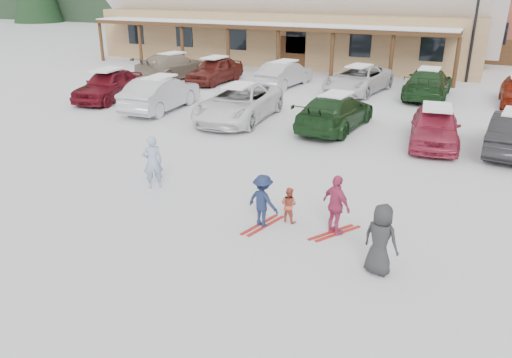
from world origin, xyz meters
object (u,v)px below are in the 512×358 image
at_px(parked_car_4, 435,126).
at_px(child_magenta, 336,205).
at_px(toddler_red, 289,205).
at_px(lamp_post, 475,21).
at_px(child_navy, 263,201).
at_px(bystander_dark, 381,240).
at_px(parked_car_1, 161,94).
at_px(parked_car_10, 358,79).
at_px(parked_car_11, 428,83).
at_px(parked_car_0, 109,85).
at_px(parked_car_3, 335,112).
at_px(parked_car_7, 173,66).
at_px(parked_car_8, 215,70).
at_px(parked_car_9, 284,74).
at_px(parked_car_2, 239,103).
at_px(day_lodge, 292,5).
at_px(adult_skier, 153,162).

bearing_deg(parked_car_4, child_magenta, -105.43).
distance_m(toddler_red, parked_car_4, 8.54).
bearing_deg(lamp_post, child_magenta, -94.49).
bearing_deg(child_navy, bystander_dark, 177.75).
height_order(parked_car_1, parked_car_4, parked_car_1).
height_order(bystander_dark, parked_car_10, bystander_dark).
bearing_deg(parked_car_11, parked_car_1, 35.42).
bearing_deg(parked_car_11, parked_car_0, 26.19).
bearing_deg(parked_car_4, bystander_dark, -96.53).
bearing_deg(parked_car_3, parked_car_7, -24.38).
bearing_deg(parked_car_0, lamp_post, 32.07).
relative_size(parked_car_8, parked_car_9, 1.01).
distance_m(parked_car_2, parked_car_11, 10.57).
distance_m(parked_car_4, parked_car_7, 17.93).
relative_size(parked_car_1, parked_car_9, 1.09).
relative_size(toddler_red, parked_car_8, 0.21).
xyz_separation_m(parked_car_0, parked_car_10, (10.99, 7.12, -0.05)).
bearing_deg(lamp_post, parked_car_9, -148.80).
height_order(day_lodge, parked_car_11, day_lodge).
bearing_deg(parked_car_11, bystander_dark, 93.48).
height_order(parked_car_2, parked_car_9, parked_car_2).
relative_size(child_magenta, parked_car_4, 0.35).
distance_m(day_lodge, parked_car_8, 11.89).
bearing_deg(adult_skier, parked_car_7, -101.53).
distance_m(lamp_post, parked_car_1, 18.66).
bearing_deg(parked_car_10, toddler_red, -73.07).
bearing_deg(parked_car_4, toddler_red, -113.91).
distance_m(day_lodge, child_navy, 29.30).
bearing_deg(adult_skier, parked_car_11, -152.85).
relative_size(adult_skier, parked_car_8, 0.36).
distance_m(parked_car_2, parked_car_9, 7.89).
bearing_deg(parked_car_8, parked_car_9, 13.09).
bearing_deg(parked_car_7, parked_car_10, -168.98).
distance_m(lamp_post, parked_car_8, 15.34).
xyz_separation_m(parked_car_4, parked_car_11, (-1.23, 8.25, 0.03)).
relative_size(parked_car_8, parked_car_11, 0.85).
xyz_separation_m(parked_car_1, parked_car_3, (8.31, 0.25, -0.07)).
bearing_deg(child_magenta, parked_car_0, -0.42).
bearing_deg(parked_car_0, parked_car_3, -8.17).
bearing_deg(parked_car_8, child_magenta, -48.85).
bearing_deg(parked_car_2, parked_car_0, 171.05).
relative_size(adult_skier, parked_car_11, 0.30).
bearing_deg(parked_car_9, toddler_red, 118.86).
distance_m(parked_car_0, parked_car_1, 3.64).
height_order(toddler_red, parked_car_0, parked_car_0).
relative_size(bystander_dark, parked_car_9, 0.35).
distance_m(parked_car_10, parked_car_11, 3.59).
distance_m(parked_car_4, parked_car_8, 15.16).
xyz_separation_m(parked_car_1, parked_car_9, (3.14, 7.72, -0.07)).
height_order(lamp_post, parked_car_11, lamp_post).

